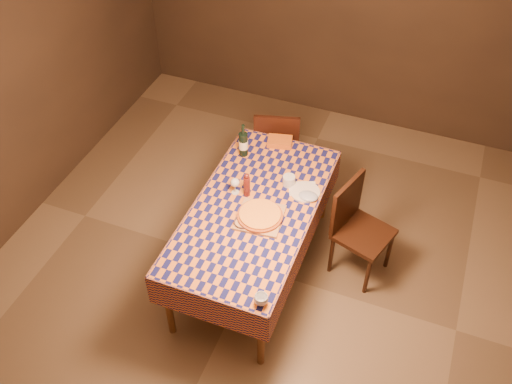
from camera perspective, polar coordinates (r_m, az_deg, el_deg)
room at (r=4.13m, az=-0.25°, el=4.02°), size 5.00×5.10×2.70m
dining_table at (r=4.58m, az=-0.23°, el=-2.25°), size 0.94×1.84×0.77m
cutting_board at (r=4.44m, az=0.40°, el=-2.56°), size 0.38×0.38×0.02m
pizza at (r=4.42m, az=0.40°, el=-2.32°), size 0.47×0.47×0.04m
pepper_mill at (r=4.56m, az=-0.93°, el=0.69°), size 0.06×0.06×0.23m
bowl at (r=4.38m, az=-1.28°, el=-3.10°), size 0.17×0.17×0.04m
wine_glass at (r=4.58m, az=-2.12°, el=0.90°), size 0.08×0.08×0.15m
wine_bottle at (r=4.93m, az=-1.28°, el=4.85°), size 0.10×0.10×0.32m
deli_tub at (r=4.70m, az=3.31°, el=1.16°), size 0.11×0.11×0.09m
takeout_container at (r=5.10m, az=2.39°, el=5.06°), size 0.24×0.20×0.05m
white_plate at (r=4.66m, az=4.92°, el=0.02°), size 0.27×0.27×0.01m
tumbler at (r=3.92m, az=0.52°, el=-10.70°), size 0.11×0.11×0.08m
flour_patch at (r=4.69m, az=4.67°, el=0.35°), size 0.27×0.24×0.00m
flour_bag at (r=4.60m, az=5.25°, el=-0.42°), size 0.17×0.13×0.05m
chair_far at (r=5.50m, az=2.09°, el=4.82°), size 0.52×0.52×0.93m
chair_right at (r=4.82m, az=10.01°, el=-3.14°), size 0.54×0.53×0.93m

